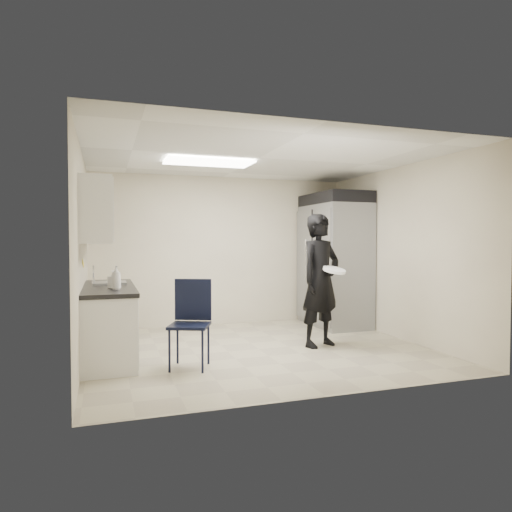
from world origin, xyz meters
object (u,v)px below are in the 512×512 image
object	(u,v)px
lower_counter	(109,324)
folding_chair	(189,326)
commercial_fridge	(334,265)
man_tuxedo	(321,280)

from	to	relation	value
lower_counter	folding_chair	bearing A→B (deg)	-42.68
commercial_fridge	folding_chair	distance (m)	3.50
folding_chair	man_tuxedo	size ratio (longest dim) A/B	0.54
lower_counter	man_tuxedo	size ratio (longest dim) A/B	1.02
commercial_fridge	man_tuxedo	world-z (taller)	commercial_fridge
commercial_fridge	folding_chair	bearing A→B (deg)	-146.80
man_tuxedo	folding_chair	bearing A→B (deg)	174.49
commercial_fridge	man_tuxedo	distance (m)	1.66
commercial_fridge	lower_counter	bearing A→B (deg)	-164.12
lower_counter	man_tuxedo	world-z (taller)	man_tuxedo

